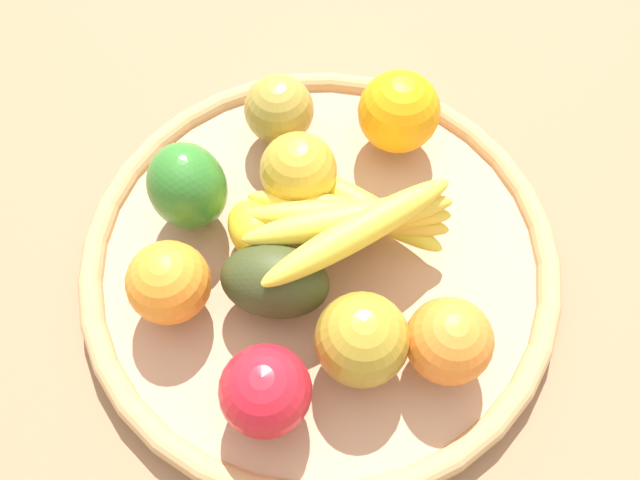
{
  "coord_description": "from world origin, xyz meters",
  "views": [
    {
      "loc": [
        -0.14,
        -0.24,
        0.56
      ],
      "look_at": [
        0.0,
        0.0,
        0.05
      ],
      "focal_mm": 36.21,
      "sensor_mm": 36.0,
      "label": 1
    }
  ],
  "objects_px": {
    "banana_bunch": "(351,216)",
    "orange_0": "(399,112)",
    "bell_pepper": "(187,187)",
    "orange_2": "(169,283)",
    "apple_2": "(298,170)",
    "lemon_0": "(254,230)",
    "apple_3": "(362,339)",
    "apple_1": "(265,391)",
    "avocado": "(275,281)",
    "apple_0": "(279,110)",
    "orange_1": "(449,341)"
  },
  "relations": [
    {
      "from": "apple_3",
      "to": "orange_1",
      "type": "xyz_separation_m",
      "value": [
        0.06,
        -0.04,
        -0.0
      ]
    },
    {
      "from": "apple_0",
      "to": "orange_1",
      "type": "distance_m",
      "value": 0.28
    },
    {
      "from": "apple_0",
      "to": "orange_0",
      "type": "xyz_separation_m",
      "value": [
        0.1,
        -0.07,
        0.01
      ]
    },
    {
      "from": "orange_0",
      "to": "apple_2",
      "type": "bearing_deg",
      "value": -175.99
    },
    {
      "from": "banana_bunch",
      "to": "apple_2",
      "type": "bearing_deg",
      "value": 102.25
    },
    {
      "from": "banana_bunch",
      "to": "apple_1",
      "type": "xyz_separation_m",
      "value": [
        -0.14,
        -0.1,
        -0.0
      ]
    },
    {
      "from": "banana_bunch",
      "to": "orange_0",
      "type": "distance_m",
      "value": 0.13
    },
    {
      "from": "orange_2",
      "to": "apple_3",
      "type": "height_order",
      "value": "apple_3"
    },
    {
      "from": "banana_bunch",
      "to": "apple_3",
      "type": "distance_m",
      "value": 0.11
    },
    {
      "from": "lemon_0",
      "to": "bell_pepper",
      "type": "height_order",
      "value": "bell_pepper"
    },
    {
      "from": "apple_0",
      "to": "bell_pepper",
      "type": "distance_m",
      "value": 0.13
    },
    {
      "from": "avocado",
      "to": "apple_2",
      "type": "bearing_deg",
      "value": 50.17
    },
    {
      "from": "orange_1",
      "to": "banana_bunch",
      "type": "bearing_deg",
      "value": 93.43
    },
    {
      "from": "lemon_0",
      "to": "apple_2",
      "type": "relative_size",
      "value": 0.84
    },
    {
      "from": "apple_2",
      "to": "bell_pepper",
      "type": "bearing_deg",
      "value": 162.63
    },
    {
      "from": "orange_2",
      "to": "avocado",
      "type": "relative_size",
      "value": 0.77
    },
    {
      "from": "apple_0",
      "to": "apple_2",
      "type": "relative_size",
      "value": 0.95
    },
    {
      "from": "apple_0",
      "to": "apple_1",
      "type": "distance_m",
      "value": 0.28
    },
    {
      "from": "banana_bunch",
      "to": "apple_1",
      "type": "height_order",
      "value": "banana_bunch"
    },
    {
      "from": "avocado",
      "to": "apple_1",
      "type": "distance_m",
      "value": 0.1
    },
    {
      "from": "banana_bunch",
      "to": "apple_1",
      "type": "bearing_deg",
      "value": -144.65
    },
    {
      "from": "bell_pepper",
      "to": "apple_1",
      "type": "xyz_separation_m",
      "value": [
        -0.03,
        -0.2,
        -0.01
      ]
    },
    {
      "from": "orange_2",
      "to": "orange_1",
      "type": "height_order",
      "value": "same"
    },
    {
      "from": "banana_bunch",
      "to": "orange_2",
      "type": "xyz_separation_m",
      "value": [
        -0.17,
        0.02,
        -0.0
      ]
    },
    {
      "from": "banana_bunch",
      "to": "orange_0",
      "type": "bearing_deg",
      "value": 36.96
    },
    {
      "from": "banana_bunch",
      "to": "orange_1",
      "type": "relative_size",
      "value": 2.64
    },
    {
      "from": "apple_0",
      "to": "bell_pepper",
      "type": "relative_size",
      "value": 0.78
    },
    {
      "from": "apple_0",
      "to": "orange_2",
      "type": "xyz_separation_m",
      "value": [
        -0.17,
        -0.12,
        0.0
      ]
    },
    {
      "from": "avocado",
      "to": "banana_bunch",
      "type": "bearing_deg",
      "value": 11.54
    },
    {
      "from": "avocado",
      "to": "apple_1",
      "type": "bearing_deg",
      "value": -122.71
    },
    {
      "from": "banana_bunch",
      "to": "lemon_0",
      "type": "xyz_separation_m",
      "value": [
        -0.08,
        0.04,
        -0.02
      ]
    },
    {
      "from": "orange_1",
      "to": "apple_1",
      "type": "bearing_deg",
      "value": 165.18
    },
    {
      "from": "orange_2",
      "to": "apple_3",
      "type": "xyz_separation_m",
      "value": [
        0.11,
        -0.13,
        0.0
      ]
    },
    {
      "from": "lemon_0",
      "to": "apple_1",
      "type": "relative_size",
      "value": 0.83
    },
    {
      "from": "orange_0",
      "to": "apple_0",
      "type": "bearing_deg",
      "value": 145.94
    },
    {
      "from": "apple_2",
      "to": "apple_3",
      "type": "relative_size",
      "value": 0.93
    },
    {
      "from": "apple_0",
      "to": "bell_pepper",
      "type": "xyz_separation_m",
      "value": [
        -0.12,
        -0.04,
        0.01
      ]
    },
    {
      "from": "lemon_0",
      "to": "orange_1",
      "type": "xyz_separation_m",
      "value": [
        0.09,
        -0.18,
        0.01
      ]
    },
    {
      "from": "apple_2",
      "to": "avocado",
      "type": "bearing_deg",
      "value": -129.83
    },
    {
      "from": "apple_1",
      "to": "bell_pepper",
      "type": "bearing_deg",
      "value": 82.37
    },
    {
      "from": "apple_2",
      "to": "lemon_0",
      "type": "bearing_deg",
      "value": -155.82
    },
    {
      "from": "bell_pepper",
      "to": "apple_2",
      "type": "bearing_deg",
      "value": -108.35
    },
    {
      "from": "banana_bunch",
      "to": "bell_pepper",
      "type": "distance_m",
      "value": 0.15
    },
    {
      "from": "bell_pepper",
      "to": "apple_3",
      "type": "distance_m",
      "value": 0.21
    },
    {
      "from": "lemon_0",
      "to": "apple_3",
      "type": "distance_m",
      "value": 0.15
    },
    {
      "from": "bell_pepper",
      "to": "avocado",
      "type": "bearing_deg",
      "value": -168.73
    },
    {
      "from": "orange_2",
      "to": "apple_3",
      "type": "distance_m",
      "value": 0.17
    },
    {
      "from": "orange_1",
      "to": "apple_1",
      "type": "relative_size",
      "value": 0.98
    },
    {
      "from": "apple_2",
      "to": "apple_0",
      "type": "bearing_deg",
      "value": 74.94
    },
    {
      "from": "orange_2",
      "to": "orange_0",
      "type": "relative_size",
      "value": 0.89
    }
  ]
}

